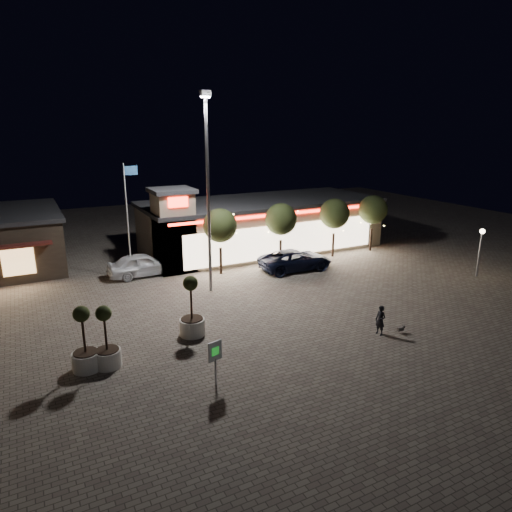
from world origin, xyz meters
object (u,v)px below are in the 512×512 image
valet_sign (215,355)px  pickup_truck (296,260)px  planter_left (85,350)px  planter_mid (107,348)px  white_sedan (143,264)px  pedestrian (380,320)px

valet_sign → pickup_truck: bearing=46.5°
planter_left → planter_mid: planter_left is taller
pickup_truck → valet_sign: 16.50m
white_sedan → planter_mid: planter_mid is taller
planter_left → valet_sign: bearing=-39.5°
planter_left → valet_sign: planter_left is taller
pickup_truck → planter_mid: bearing=121.8°
white_sedan → valet_sign: size_ratio=2.47×
white_sedan → pedestrian: white_sedan is taller
pedestrian → planter_mid: planter_mid is taller
pickup_truck → white_sedan: white_sedan is taller
white_sedan → pickup_truck: bearing=-111.0°
pickup_truck → planter_left: planter_left is taller
white_sedan → planter_left: planter_left is taller
white_sedan → planter_mid: 12.98m
pedestrian → valet_sign: size_ratio=0.78×
planter_mid → valet_sign: planter_mid is taller
white_sedan → planter_left: bearing=154.5°
planter_mid → valet_sign: bearing=-44.5°
pickup_truck → planter_left: size_ratio=1.84×
pickup_truck → white_sedan: 11.14m
pickup_truck → planter_mid: 17.20m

